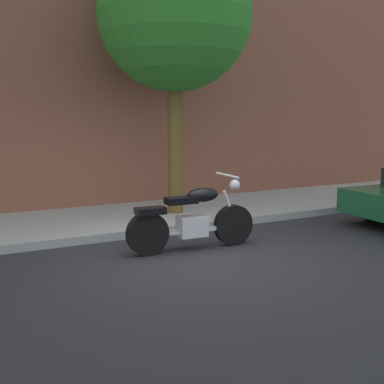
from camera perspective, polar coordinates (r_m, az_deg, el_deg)
The scene contains 4 objects.
ground_plane at distance 7.73m, azimuth 0.63°, elevation -7.17°, with size 60.00×60.00×0.00m, color #28282D.
sidewalk at distance 10.21m, azimuth -7.03°, elevation -2.87°, with size 22.79×2.57×0.14m, color #A1A1A1.
motorcycle at distance 8.09m, azimuth -0.02°, elevation -3.10°, with size 2.10×0.70×1.14m.
street_tree at distance 10.36m, azimuth -1.90°, elevation 18.62°, with size 2.91×2.91×5.37m.
Camera 1 is at (-3.57, -6.51, 2.14)m, focal length 49.39 mm.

